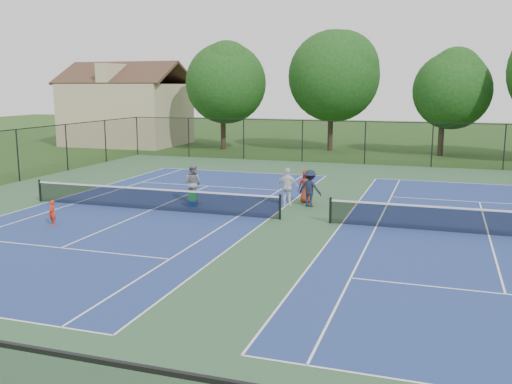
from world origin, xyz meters
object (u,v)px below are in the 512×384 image
(tree_back_b, at_px, (332,72))
(ball_hopper, at_px, (193,196))
(child_player, at_px, (52,213))
(instructor, at_px, (193,183))
(bystander_c, at_px, (306,186))
(clapboard_house, at_px, (127,111))
(tree_back_a, at_px, (223,79))
(bystander_b, at_px, (310,188))
(ball_crate, at_px, (193,204))
(tree_back_c, at_px, (444,85))
(bystander_a, at_px, (288,187))

(tree_back_b, xyz_separation_m, ball_hopper, (-1.53, -24.81, -6.10))
(child_player, relative_size, instructor, 0.56)
(ball_hopper, bearing_deg, bystander_c, 28.51)
(clapboard_house, xyz_separation_m, instructor, (17.06, -22.87, -2.17))
(tree_back_a, height_order, bystander_c, tree_back_a)
(bystander_b, height_order, ball_crate, bystander_b)
(tree_back_a, distance_m, bystander_b, 25.08)
(instructor, xyz_separation_m, ball_hopper, (0.41, -0.94, -0.42))
(tree_back_a, distance_m, clapboard_house, 10.47)
(clapboard_house, height_order, ball_hopper, clapboard_house)
(tree_back_c, relative_size, bystander_c, 5.25)
(clapboard_house, bearing_deg, tree_back_b, 3.01)
(tree_back_b, bearing_deg, bystander_b, -81.28)
(tree_back_c, bearing_deg, bystander_a, -106.27)
(ball_crate, bearing_deg, tree_back_a, 108.13)
(bystander_b, distance_m, ball_hopper, 5.37)
(bystander_b, bearing_deg, ball_hopper, 32.90)
(bystander_a, distance_m, bystander_b, 1.03)
(tree_back_b, bearing_deg, tree_back_c, -6.34)
(bystander_a, xyz_separation_m, bystander_c, (0.65, 0.93, -0.08))
(bystander_a, bearing_deg, instructor, 10.06)
(tree_back_c, xyz_separation_m, bystander_b, (-5.46, -22.09, -4.63))
(child_player, relative_size, ball_hopper, 2.41)
(tree_back_b, relative_size, clapboard_house, 0.93)
(instructor, xyz_separation_m, bystander_c, (5.12, 1.61, -0.12))
(clapboard_house, xyz_separation_m, bystander_a, (21.52, -22.19, -2.21))
(tree_back_b, distance_m, instructor, 24.61)
(child_player, xyz_separation_m, bystander_b, (8.87, 6.71, 0.34))
(clapboard_house, distance_m, ball_crate, 29.68)
(tree_back_c, distance_m, bystander_c, 22.53)
(ball_crate, bearing_deg, ball_hopper, 0.00)
(child_player, bearing_deg, ball_hopper, 76.72)
(tree_back_a, height_order, bystander_b, tree_back_a)
(clapboard_house, relative_size, ball_hopper, 25.59)
(tree_back_b, height_order, bystander_b, tree_back_b)
(tree_back_c, height_order, ball_crate, tree_back_c)
(clapboard_house, bearing_deg, tree_back_a, -5.71)
(tree_back_c, distance_m, ball_hopper, 26.51)
(tree_back_b, relative_size, ball_hopper, 23.77)
(tree_back_a, bearing_deg, instructor, -72.12)
(tree_back_a, relative_size, bystander_c, 5.72)
(ball_crate, distance_m, ball_hopper, 0.35)
(child_player, distance_m, ball_crate, 6.28)
(clapboard_house, bearing_deg, ball_hopper, -53.74)
(instructor, xyz_separation_m, bystander_a, (4.46, 0.68, -0.04))
(bystander_c, relative_size, ball_crate, 4.06)
(clapboard_house, bearing_deg, tree_back_c, 0.00)
(tree_back_a, bearing_deg, tree_back_c, 3.18)
(tree_back_c, height_order, bystander_b, tree_back_c)
(child_player, distance_m, bystander_a, 10.26)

